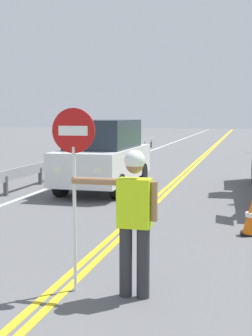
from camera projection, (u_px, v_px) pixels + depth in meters
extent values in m
cube|color=yellow|center=(191.00, 166.00, 20.82)|extent=(0.11, 110.00, 0.01)
cube|color=yellow|center=(195.00, 166.00, 20.78)|extent=(0.11, 110.00, 0.01)
cube|color=silver|center=(114.00, 164.00, 21.69)|extent=(0.12, 110.00, 0.01)
cylinder|color=#2D2D33|center=(143.00, 263.00, 5.79)|extent=(0.16, 0.16, 0.88)
cylinder|color=#2D2D33|center=(126.00, 261.00, 5.84)|extent=(0.16, 0.16, 0.88)
cube|color=#C6EA19|center=(135.00, 203.00, 5.73)|extent=(0.40, 0.24, 0.60)
cylinder|color=#996B4C|center=(95.00, 181.00, 5.83)|extent=(0.60, 0.10, 0.09)
cylinder|color=#996B4C|center=(154.00, 201.00, 5.67)|extent=(0.09, 0.09, 0.48)
sphere|color=#996B4C|center=(135.00, 164.00, 5.68)|extent=(0.22, 0.22, 0.22)
sphere|color=white|center=(135.00, 160.00, 5.68)|extent=(0.25, 0.25, 0.25)
cylinder|color=silver|center=(75.00, 220.00, 5.96)|extent=(0.04, 0.04, 1.85)
cylinder|color=#B71414|center=(73.00, 131.00, 5.84)|extent=(0.56, 0.03, 0.56)
cube|color=white|center=(73.00, 131.00, 5.82)|extent=(0.38, 0.01, 0.12)
cube|color=silver|center=(104.00, 163.00, 14.21)|extent=(1.86, 4.61, 0.92)
cube|color=#1E2833|center=(104.00, 134.00, 14.11)|extent=(1.63, 2.86, 0.84)
cube|color=#EAEACC|center=(98.00, 171.00, 11.87)|extent=(0.24, 0.06, 0.16)
cube|color=#EAEACC|center=(57.00, 169.00, 12.15)|extent=(0.24, 0.06, 0.16)
cylinder|color=black|center=(118.00, 186.00, 12.68)|extent=(0.28, 0.68, 0.68)
cylinder|color=black|center=(61.00, 184.00, 13.10)|extent=(0.28, 0.68, 0.68)
cylinder|color=black|center=(141.00, 174.00, 15.42)|extent=(0.28, 0.68, 0.68)
cylinder|color=black|center=(94.00, 172.00, 15.84)|extent=(0.28, 0.68, 0.68)
cone|color=orange|center=(252.00, 216.00, 8.87)|extent=(0.36, 0.36, 0.70)
cylinder|color=white|center=(252.00, 215.00, 8.86)|extent=(0.25, 0.25, 0.08)
cube|color=black|center=(252.00, 234.00, 8.90)|extent=(0.40, 0.40, 0.03)
cube|color=#9EA0A3|center=(77.00, 158.00, 18.64)|extent=(0.06, 32.00, 0.32)
cube|color=#4C4C51|center=(6.00, 186.00, 13.17)|extent=(0.10, 0.10, 0.55)
cube|color=#4C4C51|center=(40.00, 176.00, 15.37)|extent=(0.10, 0.10, 0.55)
cube|color=#4C4C51|center=(66.00, 168.00, 17.57)|extent=(0.10, 0.10, 0.55)
cube|color=#4C4C51|center=(87.00, 162.00, 19.77)|extent=(0.10, 0.10, 0.55)
cube|color=#4C4C51|center=(103.00, 158.00, 21.97)|extent=(0.10, 0.10, 0.55)
cube|color=#4C4C51|center=(116.00, 154.00, 24.17)|extent=(0.10, 0.10, 0.55)
cube|color=#4C4C51|center=(127.00, 151.00, 26.37)|extent=(0.10, 0.10, 0.55)
cube|color=#4C4C51|center=(136.00, 148.00, 28.57)|extent=(0.10, 0.10, 0.55)
cube|color=#4C4C51|center=(144.00, 145.00, 30.77)|extent=(0.10, 0.10, 0.55)
cube|color=#4C4C51|center=(151.00, 143.00, 32.97)|extent=(0.10, 0.10, 0.55)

